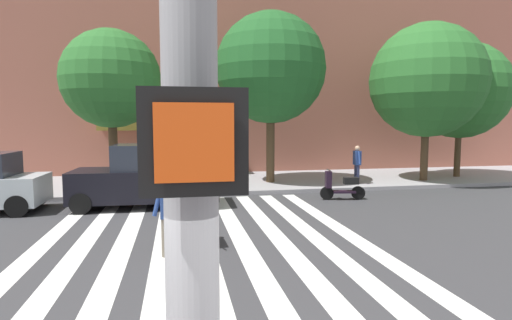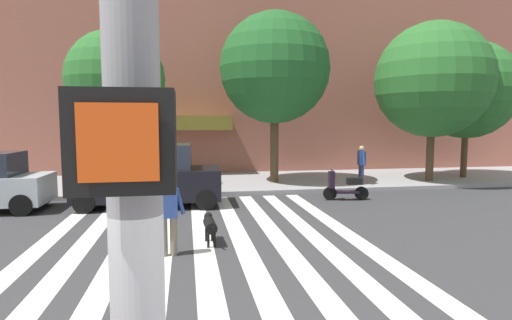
{
  "view_description": "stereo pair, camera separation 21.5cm",
  "coord_description": "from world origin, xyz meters",
  "px_view_note": "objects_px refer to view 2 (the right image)",
  "views": [
    {
      "loc": [
        -0.94,
        -1.65,
        2.8
      ],
      "look_at": [
        0.95,
        8.03,
        1.87
      ],
      "focal_mm": 28.49,
      "sensor_mm": 36.0,
      "label": 1
    },
    {
      "loc": [
        -0.73,
        -1.69,
        2.8
      ],
      "look_at": [
        0.95,
        8.03,
        1.87
      ],
      "focal_mm": 28.49,
      "sensor_mm": 36.0,
      "label": 2
    }
  ],
  "objects_px": {
    "pedestrian_dog_walker": "(168,212)",
    "street_tree_furthest": "(467,90)",
    "street_tree_middle": "(275,68)",
    "street_tree_further": "(433,80)",
    "dog_on_leash": "(210,225)",
    "parked_scooter": "(346,187)",
    "street_tree_nearest": "(116,80)",
    "parked_car_behind_first": "(151,177)",
    "pedestrian_bystander": "(361,163)"
  },
  "relations": [
    {
      "from": "pedestrian_dog_walker",
      "to": "street_tree_furthest",
      "type": "bearing_deg",
      "value": 33.4
    },
    {
      "from": "street_tree_middle",
      "to": "street_tree_further",
      "type": "relative_size",
      "value": 1.05
    },
    {
      "from": "street_tree_furthest",
      "to": "street_tree_further",
      "type": "bearing_deg",
      "value": -160.58
    },
    {
      "from": "dog_on_leash",
      "to": "street_tree_middle",
      "type": "bearing_deg",
      "value": 68.01
    },
    {
      "from": "parked_scooter",
      "to": "street_tree_nearest",
      "type": "bearing_deg",
      "value": 158.79
    },
    {
      "from": "parked_scooter",
      "to": "street_tree_further",
      "type": "xyz_separation_m",
      "value": [
        5.19,
        2.95,
        4.16
      ]
    },
    {
      "from": "street_tree_middle",
      "to": "street_tree_furthest",
      "type": "distance_m",
      "value": 9.35
    },
    {
      "from": "parked_scooter",
      "to": "street_tree_furthest",
      "type": "bearing_deg",
      "value": 26.64
    },
    {
      "from": "parked_car_behind_first",
      "to": "pedestrian_dog_walker",
      "type": "height_order",
      "value": "parked_car_behind_first"
    },
    {
      "from": "parked_car_behind_first",
      "to": "parked_scooter",
      "type": "distance_m",
      "value": 6.82
    },
    {
      "from": "street_tree_furthest",
      "to": "dog_on_leash",
      "type": "xyz_separation_m",
      "value": [
        -12.63,
        -8.21,
        -3.85
      ]
    },
    {
      "from": "street_tree_furthest",
      "to": "dog_on_leash",
      "type": "relative_size",
      "value": 5.73
    },
    {
      "from": "street_tree_nearest",
      "to": "street_tree_middle",
      "type": "height_order",
      "value": "street_tree_middle"
    },
    {
      "from": "street_tree_nearest",
      "to": "street_tree_further",
      "type": "height_order",
      "value": "street_tree_further"
    },
    {
      "from": "parked_scooter",
      "to": "street_tree_nearest",
      "type": "height_order",
      "value": "street_tree_nearest"
    },
    {
      "from": "parked_scooter",
      "to": "parked_car_behind_first",
      "type": "bearing_deg",
      "value": 178.71
    },
    {
      "from": "dog_on_leash",
      "to": "pedestrian_bystander",
      "type": "relative_size",
      "value": 0.69
    },
    {
      "from": "pedestrian_bystander",
      "to": "dog_on_leash",
      "type": "bearing_deg",
      "value": -134.46
    },
    {
      "from": "parked_scooter",
      "to": "street_tree_nearest",
      "type": "xyz_separation_m",
      "value": [
        -8.31,
        3.23,
        3.98
      ]
    },
    {
      "from": "street_tree_furthest",
      "to": "pedestrian_bystander",
      "type": "xyz_separation_m",
      "value": [
        -5.79,
        -1.24,
        -3.22
      ]
    },
    {
      "from": "street_tree_middle",
      "to": "parked_car_behind_first",
      "type": "bearing_deg",
      "value": -144.09
    },
    {
      "from": "street_tree_furthest",
      "to": "pedestrian_dog_walker",
      "type": "xyz_separation_m",
      "value": [
        -13.53,
        -8.92,
        -3.37
      ]
    },
    {
      "from": "street_tree_furthest",
      "to": "pedestrian_dog_walker",
      "type": "height_order",
      "value": "street_tree_furthest"
    },
    {
      "from": "street_tree_furthest",
      "to": "dog_on_leash",
      "type": "bearing_deg",
      "value": -146.98
    },
    {
      "from": "street_tree_middle",
      "to": "parked_scooter",
      "type": "bearing_deg",
      "value": -64.49
    },
    {
      "from": "parked_scooter",
      "to": "street_tree_further",
      "type": "distance_m",
      "value": 7.27
    },
    {
      "from": "parked_car_behind_first",
      "to": "pedestrian_bystander",
      "type": "height_order",
      "value": "parked_car_behind_first"
    },
    {
      "from": "parked_scooter",
      "to": "pedestrian_dog_walker",
      "type": "height_order",
      "value": "pedestrian_dog_walker"
    },
    {
      "from": "parked_car_behind_first",
      "to": "street_tree_further",
      "type": "relative_size",
      "value": 0.67
    },
    {
      "from": "street_tree_nearest",
      "to": "street_tree_further",
      "type": "bearing_deg",
      "value": -1.18
    },
    {
      "from": "pedestrian_bystander",
      "to": "parked_scooter",
      "type": "bearing_deg",
      "value": -124.27
    },
    {
      "from": "pedestrian_dog_walker",
      "to": "pedestrian_bystander",
      "type": "distance_m",
      "value": 10.9
    },
    {
      "from": "street_tree_nearest",
      "to": "dog_on_leash",
      "type": "bearing_deg",
      "value": -67.35
    },
    {
      "from": "street_tree_nearest",
      "to": "pedestrian_bystander",
      "type": "bearing_deg",
      "value": -3.96
    },
    {
      "from": "pedestrian_dog_walker",
      "to": "pedestrian_bystander",
      "type": "height_order",
      "value": "pedestrian_bystander"
    },
    {
      "from": "parked_scooter",
      "to": "street_tree_further",
      "type": "relative_size",
      "value": 0.23
    },
    {
      "from": "parked_car_behind_first",
      "to": "street_tree_nearest",
      "type": "relative_size",
      "value": 0.76
    },
    {
      "from": "parked_scooter",
      "to": "pedestrian_bystander",
      "type": "xyz_separation_m",
      "value": [
        1.72,
        2.53,
        0.6
      ]
    },
    {
      "from": "street_tree_further",
      "to": "street_tree_nearest",
      "type": "bearing_deg",
      "value": 178.82
    },
    {
      "from": "street_tree_middle",
      "to": "dog_on_leash",
      "type": "bearing_deg",
      "value": -111.99
    },
    {
      "from": "street_tree_further",
      "to": "dog_on_leash",
      "type": "distance_m",
      "value": 13.35
    },
    {
      "from": "street_tree_nearest",
      "to": "dog_on_leash",
      "type": "height_order",
      "value": "street_tree_nearest"
    },
    {
      "from": "street_tree_furthest",
      "to": "pedestrian_dog_walker",
      "type": "distance_m",
      "value": 16.55
    },
    {
      "from": "street_tree_further",
      "to": "pedestrian_dog_walker",
      "type": "bearing_deg",
      "value": -144.13
    },
    {
      "from": "street_tree_nearest",
      "to": "dog_on_leash",
      "type": "relative_size",
      "value": 5.55
    },
    {
      "from": "street_tree_nearest",
      "to": "parked_scooter",
      "type": "bearing_deg",
      "value": -21.21
    },
    {
      "from": "street_tree_middle",
      "to": "pedestrian_bystander",
      "type": "bearing_deg",
      "value": -19.39
    },
    {
      "from": "street_tree_middle",
      "to": "pedestrian_dog_walker",
      "type": "distance_m",
      "value": 10.71
    },
    {
      "from": "street_tree_nearest",
      "to": "street_tree_middle",
      "type": "xyz_separation_m",
      "value": [
        6.51,
        0.55,
        0.65
      ]
    },
    {
      "from": "parked_scooter",
      "to": "pedestrian_bystander",
      "type": "relative_size",
      "value": 0.99
    }
  ]
}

